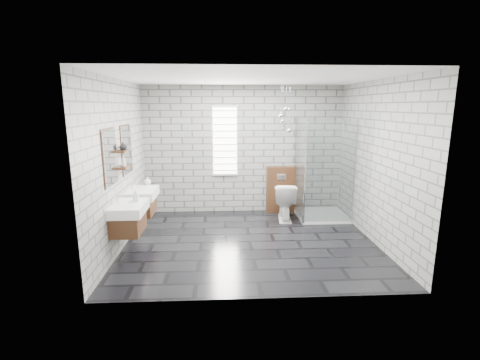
{
  "coord_description": "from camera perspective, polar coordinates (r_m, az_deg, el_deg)",
  "views": [
    {
      "loc": [
        -0.46,
        -5.58,
        2.28
      ],
      "look_at": [
        -0.15,
        0.35,
        1.01
      ],
      "focal_mm": 26.0,
      "sensor_mm": 36.0,
      "label": 1
    }
  ],
  "objects": [
    {
      "name": "soap_bottle_c",
      "position": [
        5.79,
        -18.56,
        2.99
      ],
      "size": [
        0.08,
        0.08,
        0.18
      ],
      "primitive_type": "imported",
      "rotation": [
        0.0,
        0.0,
        -0.12
      ],
      "color": "#B2B2B2",
      "rests_on": "shelf_lower"
    },
    {
      "name": "toilet",
      "position": [
        7.13,
        7.34,
        -3.46
      ],
      "size": [
        0.5,
        0.79,
        0.76
      ],
      "primitive_type": "imported",
      "rotation": [
        0.0,
        0.0,
        3.04
      ],
      "color": "white",
      "rests_on": "floor"
    },
    {
      "name": "cistern_panel",
      "position": [
        7.6,
        6.66,
        -1.53
      ],
      "size": [
        0.6,
        0.2,
        1.0
      ],
      "primitive_type": "cube",
      "color": "#4A2B16",
      "rests_on": "floor"
    },
    {
      "name": "soap_bottle_b",
      "position": [
        6.64,
        -14.92,
        -0.11
      ],
      "size": [
        0.15,
        0.15,
        0.15
      ],
      "primitive_type": "imported",
      "rotation": [
        0.0,
        0.0,
        0.34
      ],
      "color": "#B2B2B2",
      "rests_on": "vanity_right"
    },
    {
      "name": "ceiling",
      "position": [
        5.62,
        1.83,
        16.48
      ],
      "size": [
        4.2,
        3.6,
        0.02
      ],
      "primitive_type": "cube",
      "color": "white",
      "rests_on": "wall_back"
    },
    {
      "name": "pendant_cluster",
      "position": [
        7.09,
        7.48,
        10.3
      ],
      "size": [
        0.28,
        0.23,
        0.95
      ],
      "color": "silver",
      "rests_on": "ceiling"
    },
    {
      "name": "shelf_lower",
      "position": [
        5.83,
        -18.55,
        1.99
      ],
      "size": [
        0.14,
        0.3,
        0.03
      ],
      "primitive_type": "cube",
      "color": "#4A2B16",
      "rests_on": "wall_left"
    },
    {
      "name": "vanity_right",
      "position": [
        6.33,
        -16.09,
        -2.31
      ],
      "size": [
        0.47,
        0.7,
        1.57
      ],
      "color": "#4A2B16",
      "rests_on": "wall_left"
    },
    {
      "name": "wall_back",
      "position": [
        7.46,
        0.59,
        4.94
      ],
      "size": [
        4.2,
        0.02,
        2.7
      ],
      "primitive_type": "cube",
      "color": "#989893",
      "rests_on": "floor"
    },
    {
      "name": "shelf_upper",
      "position": [
        5.79,
        -18.72,
        4.52
      ],
      "size": [
        0.14,
        0.3,
        0.03
      ],
      "primitive_type": "cube",
      "color": "#4A2B16",
      "rests_on": "wall_left"
    },
    {
      "name": "wall_right",
      "position": [
        6.22,
        21.53,
        2.65
      ],
      "size": [
        0.02,
        3.6,
        2.7
      ],
      "primitive_type": "cube",
      "color": "#989893",
      "rests_on": "floor"
    },
    {
      "name": "flush_plate",
      "position": [
        7.44,
        6.85,
        0.53
      ],
      "size": [
        0.18,
        0.01,
        0.12
      ],
      "primitive_type": "cube",
      "color": "silver",
      "rests_on": "cistern_panel"
    },
    {
      "name": "floor",
      "position": [
        6.05,
        1.65,
        -10.14
      ],
      "size": [
        4.2,
        3.6,
        0.02
      ],
      "primitive_type": "cube",
      "color": "black",
      "rests_on": "ground"
    },
    {
      "name": "shower_enclosure",
      "position": [
        7.27,
        12.81,
        -2.37
      ],
      "size": [
        1.0,
        1.0,
        2.03
      ],
      "color": "white",
      "rests_on": "floor"
    },
    {
      "name": "wall_front",
      "position": [
        3.91,
        3.91,
        -1.67
      ],
      "size": [
        4.2,
        0.02,
        2.7
      ],
      "primitive_type": "cube",
      "color": "#989893",
      "rests_on": "floor"
    },
    {
      "name": "vase",
      "position": [
        5.79,
        -18.64,
        5.3
      ],
      "size": [
        0.15,
        0.15,
        0.13
      ],
      "primitive_type": "imported",
      "rotation": [
        0.0,
        0.0,
        0.34
      ],
      "color": "#B2B2B2",
      "rests_on": "shelf_upper"
    },
    {
      "name": "soap_bottle_a",
      "position": [
        5.52,
        -16.76,
        -2.44
      ],
      "size": [
        0.09,
        0.09,
        0.19
      ],
      "primitive_type": "imported",
      "rotation": [
        0.0,
        0.0,
        0.11
      ],
      "color": "#B2B2B2",
      "rests_on": "vanity_left"
    },
    {
      "name": "vanity_left",
      "position": [
        5.48,
        -18.18,
        -4.65
      ],
      "size": [
        0.47,
        0.7,
        1.57
      ],
      "color": "#4A2B16",
      "rests_on": "wall_left"
    },
    {
      "name": "wall_left",
      "position": [
        5.89,
        -19.19,
        2.34
      ],
      "size": [
        0.02,
        3.6,
        2.7
      ],
      "primitive_type": "cube",
      "color": "#989893",
      "rests_on": "floor"
    },
    {
      "name": "window",
      "position": [
        7.4,
        -2.5,
        6.42
      ],
      "size": [
        0.56,
        0.05,
        1.48
      ],
      "color": "white",
      "rests_on": "wall_back"
    }
  ]
}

